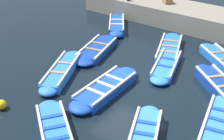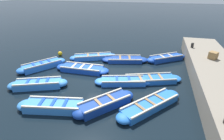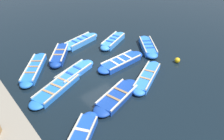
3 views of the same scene
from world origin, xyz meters
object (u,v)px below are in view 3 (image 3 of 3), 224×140
(boat_outer_right, at_px, (81,41))
(boat_tucked, at_px, (80,140))
(buoy_orange_near, at_px, (177,60))
(boat_centre, at_px, (60,55))
(boat_near_quay, at_px, (74,73))
(boat_outer_left, at_px, (34,69))
(boat_alongside, at_px, (121,62))
(boat_mid_row, at_px, (147,77))
(boat_far_corner, at_px, (113,41))
(boat_inner_gap, at_px, (57,88))
(boat_stern_in, at_px, (117,96))
(boat_broadside, at_px, (148,46))

(boat_outer_right, bearing_deg, boat_tucked, -123.54)
(buoy_orange_near, bearing_deg, boat_tucked, -171.81)
(boat_centre, relative_size, boat_outer_right, 0.83)
(boat_near_quay, height_order, boat_outer_left, boat_outer_left)
(boat_tucked, distance_m, boat_alongside, 6.54)
(boat_mid_row, distance_m, boat_far_corner, 5.12)
(boat_outer_left, distance_m, boat_outer_right, 4.51)
(boat_outer_left, bearing_deg, boat_centre, 13.28)
(boat_inner_gap, height_order, boat_tucked, boat_tucked)
(boat_outer_left, bearing_deg, boat_mid_row, -47.04)
(boat_inner_gap, distance_m, boat_stern_in, 3.43)
(boat_outer_left, bearing_deg, boat_stern_in, -66.71)
(boat_mid_row, distance_m, boat_stern_in, 2.52)
(boat_outer_left, height_order, boat_far_corner, boat_far_corner)
(boat_inner_gap, height_order, boat_broadside, boat_broadside)
(boat_alongside, bearing_deg, boat_mid_row, -88.74)
(boat_near_quay, bearing_deg, boat_stern_in, -80.37)
(boat_inner_gap, height_order, boat_outer_right, boat_outer_right)
(boat_broadside, distance_m, buoy_orange_near, 2.56)
(boat_broadside, xyz_separation_m, boat_alongside, (-2.91, -0.28, -0.03))
(boat_near_quay, xyz_separation_m, boat_outer_left, (-1.71, 1.93, 0.02))
(boat_stern_in, bearing_deg, boat_outer_left, 113.29)
(boat_stern_in, xyz_separation_m, boat_broadside, (5.37, 2.71, 0.04))
(boat_mid_row, height_order, buoy_orange_near, boat_mid_row)
(buoy_orange_near, bearing_deg, boat_near_quay, 151.86)
(boat_broadside, xyz_separation_m, buoy_orange_near, (0.09, -2.55, -0.02))
(boat_far_corner, xyz_separation_m, boat_alongside, (-1.55, -2.63, -0.03))
(boat_stern_in, bearing_deg, boat_inner_gap, 127.89)
(boat_stern_in, bearing_deg, boat_mid_row, 3.70)
(boat_near_quay, relative_size, boat_tucked, 1.09)
(boat_centre, height_order, boat_broadside, boat_centre)
(boat_mid_row, height_order, boat_tucked, boat_tucked)
(boat_inner_gap, relative_size, boat_centre, 1.33)
(boat_inner_gap, xyz_separation_m, boat_near_quay, (1.54, 0.67, 0.00))
(boat_outer_left, xyz_separation_m, buoy_orange_near, (7.76, -5.16, 0.00))
(boat_tucked, bearing_deg, buoy_orange_near, 8.19)
(boat_near_quay, bearing_deg, boat_inner_gap, -156.34)
(boat_outer_right, height_order, boat_broadside, boat_broadside)
(boat_near_quay, distance_m, buoy_orange_near, 6.85)
(boat_far_corner, height_order, boat_outer_right, boat_far_corner)
(boat_outer_left, height_order, boat_outer_right, boat_outer_right)
(boat_broadside, bearing_deg, boat_outer_right, 130.65)
(boat_outer_left, distance_m, buoy_orange_near, 9.32)
(boat_alongside, bearing_deg, boat_outer_left, 148.67)
(boat_inner_gap, xyz_separation_m, boat_stern_in, (2.11, -2.71, 0.01))
(boat_far_corner, relative_size, boat_centre, 1.13)
(boat_outer_left, height_order, boat_alongside, boat_outer_left)
(boat_far_corner, xyz_separation_m, boat_broadside, (1.37, -2.35, 0.00))
(boat_near_quay, distance_m, boat_mid_row, 4.46)
(boat_broadside, bearing_deg, boat_inner_gap, 179.98)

